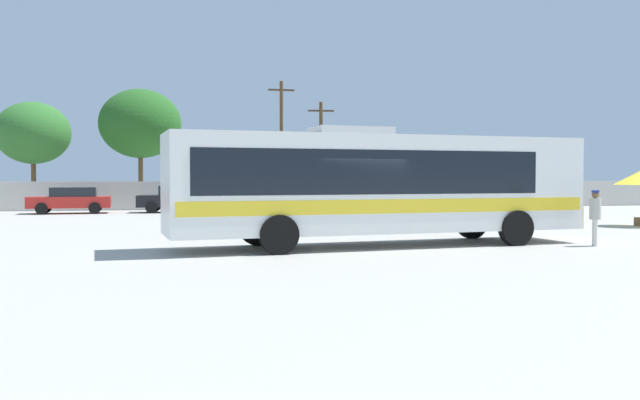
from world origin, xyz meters
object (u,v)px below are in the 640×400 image
parked_car_leftmost_red (71,200)px  parked_car_second_black (179,198)px  coach_bus_white_yellow (375,183)px  roadside_tree_midleft (140,124)px  roadside_tree_left (33,133)px  parked_car_third_silver (311,197)px  parked_car_rightmost_dark_blue (402,198)px  utility_pole_near (321,152)px  roadside_tree_midright (347,149)px  utility_pole_far (281,141)px  attendant_by_bus_door (595,214)px

parked_car_leftmost_red → parked_car_second_black: (5.84, 0.01, 0.04)m
coach_bus_white_yellow → roadside_tree_midleft: (-8.52, 29.84, 3.90)m
coach_bus_white_yellow → roadside_tree_left: (-15.54, 29.67, 3.15)m
parked_car_third_silver → roadside_tree_midleft: size_ratio=0.57×
coach_bus_white_yellow → parked_car_rightmost_dark_blue: coach_bus_white_yellow is taller
parked_car_third_silver → utility_pole_near: utility_pole_near is taller
parked_car_third_silver → roadside_tree_left: bearing=151.4°
utility_pole_near → roadside_tree_left: utility_pole_near is taller
parked_car_second_black → utility_pole_near: size_ratio=0.63×
parked_car_rightmost_dark_blue → roadside_tree_midleft: 19.59m
parked_car_rightmost_dark_blue → roadside_tree_midright: 9.88m
utility_pole_far → roadside_tree_midleft: 10.10m
parked_car_third_silver → roadside_tree_midleft: 15.01m
attendant_by_bus_door → parked_car_leftmost_red: bearing=129.9°
utility_pole_far → roadside_tree_midright: (5.03, 1.76, -0.43)m
utility_pole_near → roadside_tree_left: (-19.32, 2.84, 1.22)m
coach_bus_white_yellow → roadside_tree_left: 33.65m
parked_car_second_black → coach_bus_white_yellow: bearing=-74.0°
parked_car_third_silver → utility_pole_far: utility_pole_far is taller
parked_car_second_black → utility_pole_far: bearing=43.7°
coach_bus_white_yellow → roadside_tree_midright: size_ratio=2.22×
utility_pole_far → roadside_tree_midright: size_ratio=1.51×
parked_car_third_silver → roadside_tree_midright: size_ratio=0.83×
attendant_by_bus_door → coach_bus_white_yellow: bearing=168.6°
parked_car_leftmost_red → roadside_tree_midright: size_ratio=0.79×
roadside_tree_midright → coach_bus_white_yellow: bearing=-102.0°
parked_car_rightmost_dark_blue → parked_car_second_black: bearing=175.6°
utility_pole_far → roadside_tree_midright: utility_pole_far is taller
utility_pole_far → roadside_tree_left: utility_pole_far is taller
coach_bus_white_yellow → utility_pole_far: (1.00, 26.70, 2.61)m
roadside_tree_left → parked_car_leftmost_red: bearing=-67.7°
roadside_tree_midleft → attendant_by_bus_door: bearing=-64.6°
parked_car_third_silver → utility_pole_far: 7.52m
parked_car_third_silver → utility_pole_near: size_ratio=0.65×
attendant_by_bus_door → parked_car_leftmost_red: 27.95m
coach_bus_white_yellow → parked_car_rightmost_dark_blue: bearing=69.6°
parked_car_third_silver → roadside_tree_midleft: roadside_tree_midleft is taller
attendant_by_bus_door → parked_car_leftmost_red: attendant_by_bus_door is taller
parked_car_rightmost_dark_blue → parked_car_leftmost_red: bearing=177.0°
coach_bus_white_yellow → roadside_tree_midleft: 31.28m
roadside_tree_left → roadside_tree_midright: size_ratio=1.26×
parked_car_third_silver → utility_pole_near: (1.92, 6.66, 2.96)m
parked_car_rightmost_dark_blue → roadside_tree_midleft: size_ratio=0.56×
roadside_tree_midleft → roadside_tree_midright: bearing=-5.5°
parked_car_leftmost_red → utility_pole_near: 17.06m
parked_car_second_black → parked_car_third_silver: bearing=-0.1°
parked_car_leftmost_red → roadside_tree_midright: bearing=25.1°
parked_car_rightmost_dark_blue → utility_pole_near: size_ratio=0.64×
roadside_tree_left → roadside_tree_midright: bearing=-3.2°
coach_bus_white_yellow → roadside_tree_midright: (6.03, 28.46, 2.18)m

